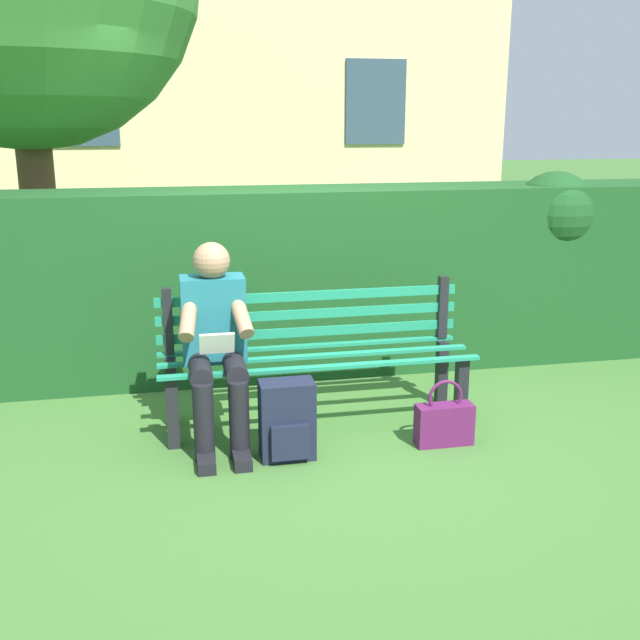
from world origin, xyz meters
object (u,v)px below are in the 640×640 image
at_px(park_bench, 314,351).
at_px(handbag, 444,422).
at_px(backpack, 287,421).
at_px(person_seated, 215,338).

height_order(park_bench, handbag, park_bench).
distance_m(park_bench, backpack, 0.64).
distance_m(park_bench, person_seated, 0.68).
xyz_separation_m(park_bench, backpack, (0.26, 0.53, -0.24)).
relative_size(park_bench, backpack, 4.27).
height_order(person_seated, handbag, person_seated).
distance_m(person_seated, handbag, 1.45).
bearing_deg(person_seated, handbag, 164.94).
bearing_deg(park_bench, handbag, 141.68).
bearing_deg(handbag, person_seated, -15.06).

